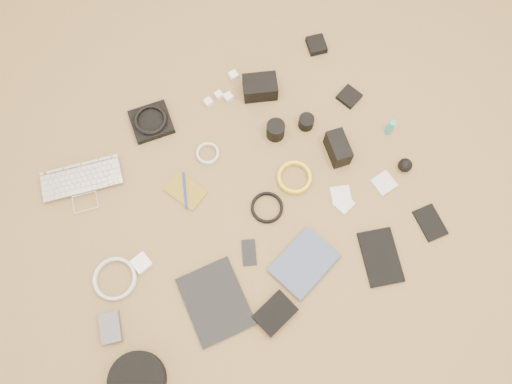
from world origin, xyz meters
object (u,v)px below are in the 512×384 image
dslr_camera (260,87)px  paperback (321,279)px  tablet (216,302)px  phone (249,253)px  headphone_case (137,380)px  laptop (84,189)px

dslr_camera → paperback: (-0.18, -0.79, -0.03)m
dslr_camera → tablet: 0.88m
tablet → phone: tablet is taller
phone → headphone_case: (-0.55, -0.21, 0.02)m
laptop → dslr_camera: size_ratio=2.25×
headphone_case → paperback: (0.74, -0.01, -0.02)m
laptop → phone: size_ratio=3.15×
tablet → paperback: bearing=-12.4°
laptop → headphone_case: bearing=-84.4°
laptop → tablet: bearing=-54.5°
tablet → headphone_case: headphone_case is taller
dslr_camera → tablet: bearing=-107.3°
tablet → phone: 0.22m
laptop → headphone_case: headphone_case is taller
dslr_camera → paperback: size_ratio=0.61×
dslr_camera → paperback: dslr_camera is taller
paperback → tablet: bearing=55.1°
laptop → phone: laptop is taller
phone → tablet: bearing=-128.0°
tablet → headphone_case: (-0.36, -0.11, 0.02)m
dslr_camera → headphone_case: size_ratio=0.71×
laptop → paperback: size_ratio=1.38×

